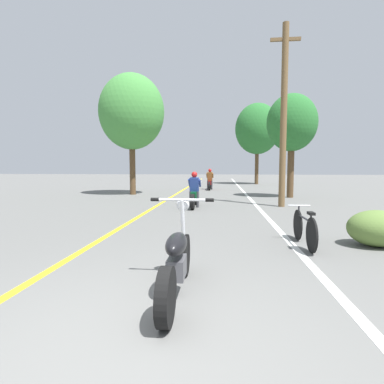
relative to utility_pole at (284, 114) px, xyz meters
The scene contains 12 objects.
ground_plane 10.56m from the utility_pole, 108.38° to the right, with size 120.00×120.00×0.00m, color #60605E.
lane_stripe_center 7.01m from the utility_pole, 142.88° to the left, with size 0.14×48.00×0.01m, color yellow.
lane_stripe_edge 5.15m from the utility_pole, 104.27° to the left, with size 0.14×48.00×0.01m, color white.
utility_pole is the anchor object (origin of this frame).
roadside_tree_right_near 3.77m from the utility_pole, 72.72° to the left, with size 2.44×2.20×5.11m.
roadside_tree_right_far 15.47m from the utility_pole, 86.93° to the left, with size 3.87×3.49×7.11m.
roadside_tree_left 8.52m from the utility_pole, 148.40° to the left, with size 3.55×3.20×6.57m.
roadside_bush 6.61m from the utility_pole, 83.46° to the right, with size 1.10×0.88×0.70m.
motorcycle_foreground 9.30m from the utility_pole, 108.93° to the right, with size 0.84×1.96×1.11m.
motorcycle_rider_lead 4.51m from the utility_pole, behind, with size 0.50×1.98×1.35m.
motorcycle_rider_far 9.53m from the utility_pole, 109.91° to the left, with size 0.50×2.11×1.41m.
bicycle_parked 6.71m from the utility_pole, 97.03° to the right, with size 0.44×1.61×0.74m.
Camera 1 is at (0.81, -2.29, 1.52)m, focal length 28.00 mm.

